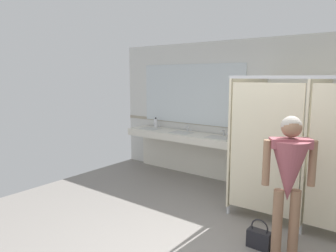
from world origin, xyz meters
name	(u,v)px	position (x,y,z in m)	size (l,w,h in m)	color
wall_back	(286,116)	(0.00, 2.92, 1.32)	(7.19, 0.12, 2.65)	silver
wall_back_tile_band	(284,132)	(0.00, 2.86, 1.05)	(7.19, 0.01, 0.06)	#9E937F
vanity_counter	(185,143)	(-1.88, 2.64, 0.65)	(2.45, 0.57, 1.00)	silver
mirror_panel	(191,94)	(-1.88, 2.85, 1.63)	(2.35, 0.02, 1.20)	silver
person_standing	(289,171)	(0.66, 0.87, 0.99)	(0.55, 0.55, 1.58)	#8C664C
handbag	(259,238)	(0.38, 0.87, 0.12)	(0.27, 0.12, 0.35)	black
soap_dispenser	(156,123)	(-2.70, 2.73, 0.98)	(0.07, 0.07, 0.22)	white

